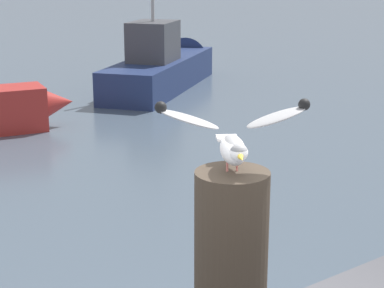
% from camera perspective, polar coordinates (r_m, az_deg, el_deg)
% --- Properties ---
extents(seagull, '(0.52, 0.38, 0.27)m').
position_cam_1_polar(seagull, '(2.37, 3.60, 0.48)').
color(seagull, '#C66960').
rests_on(seagull, mooring_post).
extents(boat_navy, '(5.51, 4.62, 4.15)m').
position_cam_1_polar(boat_navy, '(17.00, -2.15, 6.87)').
color(boat_navy, navy).
rests_on(boat_navy, ground_plane).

